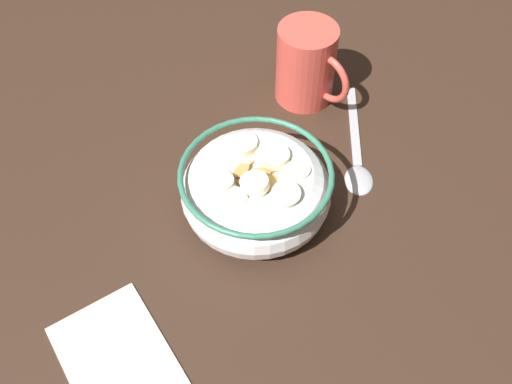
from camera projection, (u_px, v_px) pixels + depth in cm
name	position (u px, v px, depth cm)	size (l,w,h in cm)	color
ground_plane	(256.00, 215.00, 62.76)	(137.29, 137.29, 2.00)	#332116
cereal_bowl	(256.00, 189.00, 59.23)	(15.37, 15.37, 7.07)	white
spoon	(358.00, 161.00, 65.65)	(13.18, 13.50, 0.80)	#A5A5AD
coffee_mug	(307.00, 65.00, 68.81)	(10.08, 6.98, 9.64)	#D84C3F
folded_napkin	(123.00, 369.00, 51.26)	(14.58, 8.75, 0.30)	beige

